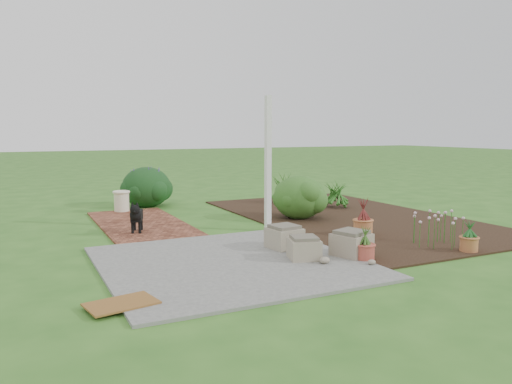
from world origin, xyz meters
name	(u,v)px	position (x,y,z in m)	size (l,w,h in m)	color
ground	(256,233)	(0.00, 0.00, 0.00)	(80.00, 80.00, 0.00)	#2E611E
concrete_patio	(230,262)	(-1.25, -1.75, 0.02)	(3.50, 3.50, 0.04)	#5E5E5B
brick_path	(141,223)	(-1.70, 1.75, 0.02)	(1.60, 3.50, 0.04)	#592C1C
garden_bed	(350,217)	(2.50, 0.50, 0.01)	(4.00, 7.00, 0.03)	black
veranda_post	(268,164)	(0.30, 0.10, 1.25)	(0.10, 0.10, 2.50)	white
stone_trough_near	(304,249)	(-0.25, -2.10, 0.18)	(0.42, 0.42, 0.28)	gray
stone_trough_mid	(351,245)	(0.48, -2.23, 0.20)	(0.48, 0.48, 0.32)	gray
stone_trough_far	(284,238)	(-0.18, -1.38, 0.19)	(0.46, 0.46, 0.31)	gray
coir_doormat	(121,304)	(-2.98, -2.87, 0.05)	(0.72, 0.46, 0.02)	brown
black_dog	(136,215)	(-1.99, 0.81, 0.36)	(0.32, 0.60, 0.53)	black
cream_ceramic_urn	(122,201)	(-1.76, 3.34, 0.26)	(0.34, 0.34, 0.45)	#ECE4C2
evergreen_shrub	(299,196)	(1.45, 0.88, 0.49)	(1.08, 1.08, 0.92)	#153F0E
agapanthus_clump_back	(336,191)	(2.99, 1.73, 0.41)	(0.86, 0.86, 0.77)	#144015
agapanthus_clump_front	(284,185)	(2.24, 2.96, 0.48)	(1.00, 1.00, 0.89)	#184110
pink_flower_patch	(439,228)	(2.15, -2.28, 0.32)	(0.89, 0.89, 0.57)	#113D0F
terracotta_pot_bronze	(363,227)	(1.57, -1.11, 0.17)	(0.34, 0.34, 0.27)	#B26B3C
terracotta_pot_small_left	(469,244)	(2.28, -2.78, 0.14)	(0.27, 0.27, 0.22)	#AB653A
terracotta_pot_small_right	(365,252)	(0.52, -2.50, 0.14)	(0.27, 0.27, 0.23)	#AD493A
purple_flowering_bush	(146,186)	(-1.02, 4.06, 0.50)	(1.18, 1.18, 1.01)	black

